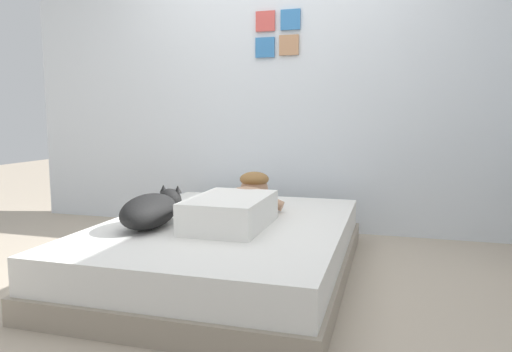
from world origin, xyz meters
The scene contains 8 objects.
ground_plane centered at (0.00, 0.00, 0.00)m, with size 13.42×13.42×0.00m, color tan.
back_wall centered at (0.00, 1.43, 1.25)m, with size 4.71×0.12×2.50m.
bed centered at (-0.03, 0.16, 0.16)m, with size 1.48×2.04×0.32m.
pillow centered at (-0.10, 0.70, 0.38)m, with size 0.52×0.32×0.11m, color white.
person_lying centered at (0.04, 0.17, 0.43)m, with size 0.43×0.92×0.27m.
dog centered at (-0.40, -0.10, 0.43)m, with size 0.26×0.57×0.21m.
coffee_cup centered at (0.05, 0.56, 0.36)m, with size 0.12×0.09×0.07m.
cell_phone centered at (0.02, 0.00, 0.33)m, with size 0.07×0.14×0.01m, color black.
Camera 1 is at (0.93, -2.52, 0.97)m, focal length 32.80 mm.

